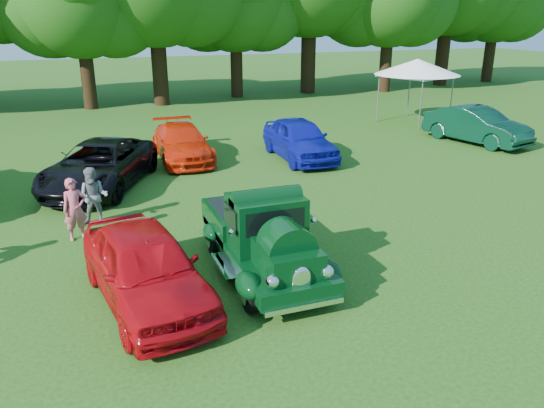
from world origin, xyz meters
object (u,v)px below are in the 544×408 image
object	(u,v)px
hero_pickup	(263,237)
spectator_pink	(75,209)
red_convertible	(146,267)
back_car_blue	(299,139)
canopy_tent	(417,67)
back_car_green	(476,125)
back_car_black	(99,165)
back_car_orange	(182,143)
spectator_grey	(94,196)

from	to	relation	value
hero_pickup	spectator_pink	size ratio (longest dim) A/B	2.89
red_convertible	spectator_pink	xyz separation A→B (m)	(-1.14, 3.53, 0.04)
back_car_blue	canopy_tent	distance (m)	9.34
back_car_green	canopy_tent	size ratio (longest dim) A/B	0.86
hero_pickup	back_car_blue	distance (m)	9.14
red_convertible	back_car_black	size ratio (longest dim) A/B	0.83
hero_pickup	back_car_black	size ratio (longest dim) A/B	0.86
red_convertible	back_car_black	world-z (taller)	red_convertible
red_convertible	back_car_orange	bearing A→B (deg)	65.79
hero_pickup	back_car_green	world-z (taller)	hero_pickup
hero_pickup	red_convertible	bearing A→B (deg)	-168.98
back_car_black	spectator_grey	xyz separation A→B (m)	(-0.30, -3.13, 0.04)
red_convertible	back_car_orange	size ratio (longest dim) A/B	0.96
hero_pickup	spectator_pink	distance (m)	4.71
back_car_orange	spectator_pink	distance (m)	7.40
back_car_orange	canopy_tent	xyz separation A→B (m)	(12.06, 3.11, 2.01)
back_car_blue	spectator_grey	size ratio (longest dim) A/B	2.91
red_convertible	back_car_orange	distance (m)	10.23
hero_pickup	canopy_tent	xyz separation A→B (m)	(12.27, 12.52, 1.90)
hero_pickup	back_car_black	distance (m)	7.57
red_convertible	canopy_tent	size ratio (longest dim) A/B	0.81
back_car_blue	canopy_tent	size ratio (longest dim) A/B	0.84
spectator_pink	spectator_grey	xyz separation A→B (m)	(0.47, 0.84, -0.01)
hero_pickup	back_car_black	bearing A→B (deg)	111.82
back_car_black	canopy_tent	size ratio (longest dim) A/B	0.98
back_car_orange	back_car_black	bearing A→B (deg)	-140.67
back_car_blue	spectator_grey	world-z (taller)	spectator_grey
back_car_black	canopy_tent	distance (m)	16.17
back_car_orange	red_convertible	bearing A→B (deg)	-103.97
spectator_pink	spectator_grey	bearing A→B (deg)	48.18
back_car_black	back_car_blue	size ratio (longest dim) A/B	1.17
back_car_blue	back_car_orange	bearing A→B (deg)	163.70
back_car_orange	canopy_tent	distance (m)	12.61
back_car_orange	back_car_green	world-z (taller)	back_car_green
canopy_tent	red_convertible	bearing A→B (deg)	-138.53
red_convertible	spectator_grey	distance (m)	4.42
back_car_black	back_car_orange	world-z (taller)	back_car_black
back_car_black	back_car_green	xyz separation A→B (m)	(14.92, 0.85, 0.03)
back_car_black	back_car_green	bearing A→B (deg)	29.01
back_car_orange	spectator_grey	bearing A→B (deg)	-120.04
back_car_blue	hero_pickup	bearing A→B (deg)	-116.08
back_car_black	back_car_blue	world-z (taller)	back_car_blue
back_car_orange	back_car_green	xyz separation A→B (m)	(11.90, -1.54, 0.10)
back_car_blue	spectator_pink	size ratio (longest dim) A/B	2.88
hero_pickup	back_car_green	bearing A→B (deg)	33.03
hero_pickup	spectator_pink	xyz separation A→B (m)	(-3.58, 3.06, 0.02)
hero_pickup	red_convertible	distance (m)	2.48
hero_pickup	back_car_black	world-z (taller)	hero_pickup
back_car_black	spectator_pink	distance (m)	4.04
back_car_green	back_car_orange	bearing A→B (deg)	158.83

